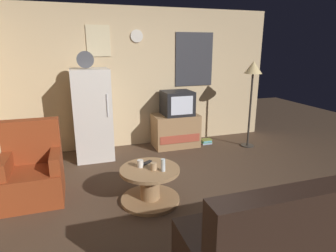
% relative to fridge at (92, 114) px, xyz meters
% --- Properties ---
extents(ground_plane, '(12.00, 12.00, 0.00)m').
position_rel_fridge_xyz_m(ground_plane, '(0.90, -1.96, -0.75)').
color(ground_plane, '#4C3828').
extents(wall_with_art, '(5.20, 0.12, 2.52)m').
position_rel_fridge_xyz_m(wall_with_art, '(0.91, 0.49, 0.51)').
color(wall_with_art, '#D1B284').
rests_on(wall_with_art, ground_plane).
extents(fridge, '(0.60, 0.62, 1.77)m').
position_rel_fridge_xyz_m(fridge, '(0.00, 0.00, 0.00)').
color(fridge, silver).
rests_on(fridge, ground_plane).
extents(tv_stand, '(0.84, 0.53, 0.61)m').
position_rel_fridge_xyz_m(tv_stand, '(1.51, 0.12, -0.45)').
color(tv_stand, '#9E754C').
rests_on(tv_stand, ground_plane).
extents(crt_tv, '(0.54, 0.51, 0.44)m').
position_rel_fridge_xyz_m(crt_tv, '(1.54, 0.12, 0.07)').
color(crt_tv, black).
rests_on(crt_tv, tv_stand).
extents(standing_lamp, '(0.32, 0.32, 1.59)m').
position_rel_fridge_xyz_m(standing_lamp, '(2.81, -0.33, 0.60)').
color(standing_lamp, '#332D28').
rests_on(standing_lamp, ground_plane).
extents(coffee_table, '(0.72, 0.72, 0.43)m').
position_rel_fridge_xyz_m(coffee_table, '(0.53, -1.70, -0.54)').
color(coffee_table, '#9E754C').
rests_on(coffee_table, ground_plane).
extents(wine_glass, '(0.05, 0.05, 0.15)m').
position_rel_fridge_xyz_m(wine_glass, '(0.66, -1.82, -0.25)').
color(wine_glass, silver).
rests_on(wine_glass, coffee_table).
extents(mug_ceramic_white, '(0.08, 0.08, 0.09)m').
position_rel_fridge_xyz_m(mug_ceramic_white, '(0.43, -1.62, -0.28)').
color(mug_ceramic_white, silver).
rests_on(mug_ceramic_white, coffee_table).
extents(mug_ceramic_tan, '(0.08, 0.08, 0.09)m').
position_rel_fridge_xyz_m(mug_ceramic_tan, '(0.57, -1.75, -0.28)').
color(mug_ceramic_tan, tan).
rests_on(mug_ceramic_tan, coffee_table).
extents(remote_control, '(0.15, 0.12, 0.02)m').
position_rel_fridge_xyz_m(remote_control, '(0.53, -1.54, -0.31)').
color(remote_control, black).
rests_on(remote_control, coffee_table).
extents(armchair, '(0.68, 0.68, 0.96)m').
position_rel_fridge_xyz_m(armchair, '(-0.81, -1.16, -0.42)').
color(armchair, maroon).
rests_on(armchair, ground_plane).
extents(couch, '(1.70, 0.80, 0.92)m').
position_rel_fridge_xyz_m(couch, '(1.31, -3.19, -0.44)').
color(couch, black).
rests_on(couch, ground_plane).
extents(book_stack, '(0.21, 0.16, 0.09)m').
position_rel_fridge_xyz_m(book_stack, '(2.12, 0.04, -0.71)').
color(book_stack, '#96A6C7').
rests_on(book_stack, ground_plane).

